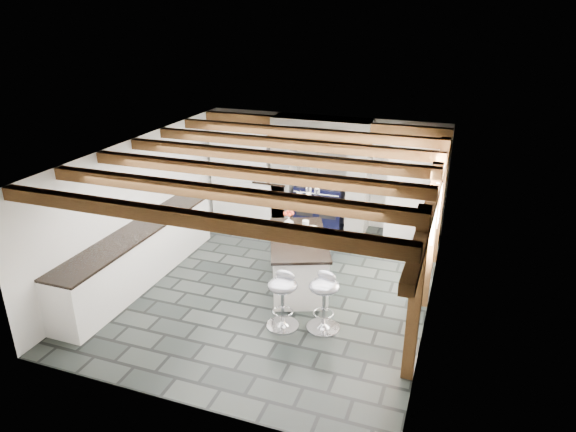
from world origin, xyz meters
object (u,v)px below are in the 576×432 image
(kitchen_island, at_px, (298,261))
(bar_stool_near, at_px, (324,295))
(range_cooker, at_px, (320,205))
(bar_stool_far, at_px, (283,294))

(kitchen_island, distance_m, bar_stool_near, 1.33)
(range_cooker, distance_m, kitchen_island, 2.58)
(bar_stool_near, xyz_separation_m, bar_stool_far, (-0.57, -0.14, -0.01))
(kitchen_island, xyz_separation_m, bar_stool_far, (0.19, -1.23, 0.10))
(range_cooker, height_order, kitchen_island, kitchen_island)
(bar_stool_near, height_order, bar_stool_far, bar_stool_near)
(range_cooker, distance_m, bar_stool_near, 3.81)
(bar_stool_near, bearing_deg, range_cooker, 124.41)
(bar_stool_far, bearing_deg, range_cooker, 104.30)
(range_cooker, bearing_deg, bar_stool_far, -81.53)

